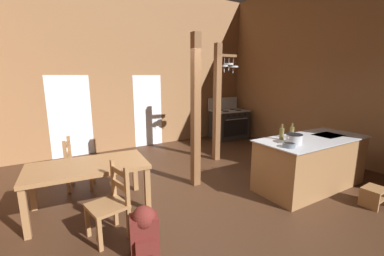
{
  "coord_description": "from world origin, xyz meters",
  "views": [
    {
      "loc": [
        -2.29,
        -3.35,
        2.04
      ],
      "look_at": [
        0.14,
        0.68,
        1.06
      ],
      "focal_mm": 23.47,
      "sensor_mm": 36.0,
      "label": 1
    }
  ],
  "objects": [
    {
      "name": "ladderback_chair_by_post",
      "position": [
        -1.66,
        -0.31,
        0.45
      ],
      "size": [
        0.52,
        0.52,
        0.95
      ],
      "color": "#9E7044",
      "rests_on": "ground_plane"
    },
    {
      "name": "kitchen_island",
      "position": [
        1.85,
        -0.72,
        0.47
      ],
      "size": [
        2.17,
        0.97,
        0.93
      ],
      "color": "#9E7044",
      "rests_on": "ground_plane"
    },
    {
      "name": "ground_plane",
      "position": [
        0.0,
        0.0,
        -0.05
      ],
      "size": [
        8.29,
        7.89,
        0.1
      ],
      "primitive_type": "cube",
      "color": "#422819"
    },
    {
      "name": "stove_range",
      "position": [
        2.96,
        2.98,
        0.48
      ],
      "size": [
        1.18,
        0.87,
        1.32
      ],
      "color": "#292929",
      "rests_on": "ground_plane"
    },
    {
      "name": "support_post_with_pot_rack",
      "position": [
        1.34,
        1.44,
        1.51
      ],
      "size": [
        0.64,
        0.24,
        2.77
      ],
      "color": "brown",
      "rests_on": "ground_plane"
    },
    {
      "name": "bottle_short_on_counter",
      "position": [
        1.28,
        -0.49,
        1.04
      ],
      "size": [
        0.08,
        0.08,
        0.28
      ],
      "color": "brown",
      "rests_on": "kitchen_island"
    },
    {
      "name": "stockpot_on_counter",
      "position": [
        1.25,
        -0.77,
        1.01
      ],
      "size": [
        0.33,
        0.26,
        0.16
      ],
      "color": "#B7BABF",
      "rests_on": "kitchen_island"
    },
    {
      "name": "glazed_door_back_left",
      "position": [
        -1.69,
        3.54,
        1.02
      ],
      "size": [
        1.0,
        0.01,
        2.05
      ],
      "primitive_type": "cube",
      "color": "white",
      "rests_on": "ground_plane"
    },
    {
      "name": "mixing_bowl_on_counter",
      "position": [
        0.98,
        -0.89,
        0.97
      ],
      "size": [
        0.19,
        0.19,
        0.07
      ],
      "color": "slate",
      "rests_on": "kitchen_island"
    },
    {
      "name": "ladderback_chair_near_window",
      "position": [
        -1.84,
        1.45,
        0.45
      ],
      "size": [
        0.54,
        0.54,
        0.95
      ],
      "color": "#9E7044",
      "rests_on": "ground_plane"
    },
    {
      "name": "support_post_center",
      "position": [
        0.09,
        0.46,
        1.38
      ],
      "size": [
        0.14,
        0.14,
        2.77
      ],
      "color": "brown",
      "rests_on": "ground_plane"
    },
    {
      "name": "backpack",
      "position": [
        -1.43,
        -0.86,
        0.31
      ],
      "size": [
        0.37,
        0.35,
        0.6
      ],
      "color": "maroon",
      "rests_on": "ground_plane"
    },
    {
      "name": "wall_back",
      "position": [
        0.0,
        3.62,
        2.21
      ],
      "size": [
        8.29,
        0.14,
        4.42
      ],
      "primitive_type": "cube",
      "color": "#93663F",
      "rests_on": "ground_plane"
    },
    {
      "name": "wall_right",
      "position": [
        3.82,
        0.0,
        2.21
      ],
      "size": [
        0.14,
        7.89,
        4.42
      ],
      "primitive_type": "cube",
      "color": "#93663F",
      "rests_on": "ground_plane"
    },
    {
      "name": "bottle_tall_on_counter",
      "position": [
        1.54,
        -0.51,
        1.04
      ],
      "size": [
        0.08,
        0.08,
        0.27
      ],
      "color": "brown",
      "rests_on": "kitchen_island"
    },
    {
      "name": "dining_table",
      "position": [
        -1.79,
        0.5,
        0.65
      ],
      "size": [
        1.77,
        1.04,
        0.74
      ],
      "color": "#9E7044",
      "rests_on": "ground_plane"
    },
    {
      "name": "step_stool",
      "position": [
        2.09,
        -1.69,
        0.18
      ],
      "size": [
        0.37,
        0.3,
        0.3
      ],
      "color": "#9E7044",
      "rests_on": "ground_plane"
    },
    {
      "name": "glazed_panel_back_right",
      "position": [
        0.37,
        3.54,
        1.02
      ],
      "size": [
        0.84,
        0.01,
        2.05
      ],
      "primitive_type": "cube",
      "color": "white",
      "rests_on": "ground_plane"
    }
  ]
}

